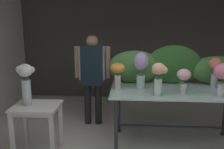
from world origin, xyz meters
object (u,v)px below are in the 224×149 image
side_table_white (37,113)px  vase_coral_anemones (215,69)px  display_table_glass (176,98)px  vase_blush_carnations (184,78)px  vase_sunset_roses (118,72)px  florist (93,70)px  vase_lilac_peonies (141,67)px  vase_rosy_tulips (223,75)px  vase_peach_ranunculus (159,76)px  vase_white_roses_tall (26,81)px

side_table_white → vase_coral_anemones: size_ratio=1.62×
display_table_glass → vase_blush_carnations: vase_blush_carnations is taller
vase_sunset_roses → florist: bearing=122.6°
vase_lilac_peonies → vase_sunset_roses: 0.35m
display_table_glass → vase_coral_anemones: 0.73m
vase_rosy_tulips → vase_peach_ranunculus: size_ratio=1.00×
florist → vase_white_roses_tall: size_ratio=2.83×
vase_lilac_peonies → vase_rosy_tulips: size_ratio=1.20×
side_table_white → florist: bearing=61.8°
display_table_glass → vase_lilac_peonies: 0.68m
vase_lilac_peonies → vase_peach_ranunculus: bearing=-57.6°
side_table_white → vase_coral_anemones: vase_coral_anemones is taller
vase_blush_carnations → vase_peach_ranunculus: (-0.35, -0.13, 0.05)m
florist → vase_rosy_tulips: 2.13m
vase_sunset_roses → vase_peach_ranunculus: vase_peach_ranunculus is taller
display_table_glass → vase_peach_ranunculus: bearing=-133.5°
vase_coral_anemones → vase_blush_carnations: bearing=-145.0°
side_table_white → vase_rosy_tulips: (2.46, 0.10, 0.55)m
vase_peach_ranunculus → vase_coral_anemones: bearing=29.6°
vase_peach_ranunculus → vase_white_roses_tall: vase_peach_ranunculus is taller
vase_lilac_peonies → vase_coral_anemones: size_ratio=1.20×
side_table_white → florist: size_ratio=0.45×
display_table_glass → vase_sunset_roses: bearing=-178.9°
display_table_glass → vase_peach_ranunculus: 0.59m
side_table_white → vase_sunset_roses: bearing=19.8°
side_table_white → vase_blush_carnations: (1.99, 0.22, 0.47)m
vase_coral_anemones → vase_lilac_peonies: bearing=-172.0°
vase_lilac_peonies → vase_white_roses_tall: (-1.54, -0.44, -0.13)m
florist → vase_blush_carnations: 1.66m
vase_peach_ranunculus → vase_white_roses_tall: size_ratio=0.79×
display_table_glass → side_table_white: (-1.94, -0.41, -0.13)m
vase_coral_anemones → vase_white_roses_tall: vase_coral_anemones is taller
florist → vase_blush_carnations: (1.38, -0.91, 0.09)m
vase_coral_anemones → vase_white_roses_tall: size_ratio=0.79×
vase_rosy_tulips → side_table_white: bearing=-177.6°
vase_white_roses_tall → florist: bearing=57.2°
vase_sunset_roses → vase_peach_ranunculus: bearing=-28.2°
vase_lilac_peonies → florist: bearing=139.4°
side_table_white → vase_sunset_roses: 1.26m
vase_blush_carnations → vase_coral_anemones: size_ratio=0.78×
vase_coral_anemones → vase_sunset_roses: size_ratio=1.16×
display_table_glass → vase_lilac_peonies: size_ratio=3.54×
vase_blush_carnations → vase_lilac_peonies: bearing=159.3°
display_table_glass → vase_peach_ranunculus: (-0.30, -0.31, 0.39)m
vase_lilac_peonies → vase_peach_ranunculus: 0.41m
display_table_glass → vase_white_roses_tall: vase_white_roses_tall is taller
vase_lilac_peonies → vase_sunset_roses: size_ratio=1.40×
vase_blush_carnations → vase_rosy_tulips: bearing=-14.0°
vase_rosy_tulips → vase_white_roses_tall: (-2.59, -0.10, -0.11)m
display_table_glass → vase_rosy_tulips: vase_rosy_tulips is taller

